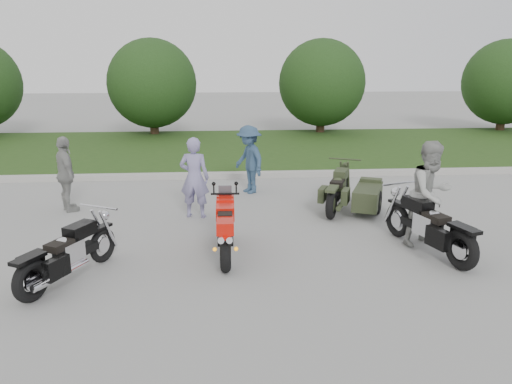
{
  "coord_description": "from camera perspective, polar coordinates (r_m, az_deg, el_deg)",
  "views": [
    {
      "loc": [
        -0.31,
        -7.5,
        3.27
      ],
      "look_at": [
        0.36,
        1.52,
        0.8
      ],
      "focal_mm": 35.0,
      "sensor_mm": 36.0,
      "label": 1
    }
  ],
  "objects": [
    {
      "name": "grass_strip",
      "position": [
        17.95,
        -3.2,
        4.97
      ],
      "size": [
        60.0,
        8.0,
        0.14
      ],
      "primitive_type": "cube",
      "color": "#34541C",
      "rests_on": "ground"
    },
    {
      "name": "person_stripe",
      "position": [
        10.38,
        -7.05,
        1.64
      ],
      "size": [
        0.69,
        0.52,
        1.69
      ],
      "primitive_type": "imported",
      "rotation": [
        0.0,
        0.0,
        2.94
      ],
      "color": "#857FAD",
      "rests_on": "ground"
    },
    {
      "name": "ground",
      "position": [
        8.19,
        -1.75,
        -8.27
      ],
      "size": [
        80.0,
        80.0,
        0.0
      ],
      "primitive_type": "plane",
      "color": "gray",
      "rests_on": "ground"
    },
    {
      "name": "tree_mid_left",
      "position": [
        21.2,
        -11.79,
        12.04
      ],
      "size": [
        3.6,
        3.6,
        4.0
      ],
      "color": "#3F2B1C",
      "rests_on": "ground"
    },
    {
      "name": "cruiser_right",
      "position": [
        8.97,
        19.43,
        -3.97
      ],
      "size": [
        0.87,
        2.22,
        0.88
      ],
      "rotation": [
        0.0,
        0.0,
        0.3
      ],
      "color": "black",
      "rests_on": "ground"
    },
    {
      "name": "tree_far_right",
      "position": [
        24.37,
        26.65,
        11.16
      ],
      "size": [
        3.6,
        3.6,
        4.0
      ],
      "color": "#3F2B1C",
      "rests_on": "ground"
    },
    {
      "name": "cruiser_sidecar",
      "position": [
        10.97,
        11.25,
        -0.28
      ],
      "size": [
        1.54,
        2.03,
        0.83
      ],
      "rotation": [
        0.0,
        0.0,
        -0.41
      ],
      "color": "black",
      "rests_on": "ground"
    },
    {
      "name": "curb",
      "position": [
        13.88,
        -2.85,
        1.94
      ],
      "size": [
        60.0,
        0.3,
        0.15
      ],
      "primitive_type": "cube",
      "color": "#A7A49D",
      "rests_on": "ground"
    },
    {
      "name": "cruiser_left",
      "position": [
        7.95,
        -20.95,
        -6.89
      ],
      "size": [
        1.05,
        1.92,
        0.8
      ],
      "rotation": [
        0.0,
        0.0,
        -0.47
      ],
      "color": "black",
      "rests_on": "ground"
    },
    {
      "name": "person_denim",
      "position": [
        12.2,
        -0.8,
        3.73
      ],
      "size": [
        1.05,
        1.24,
        1.67
      ],
      "primitive_type": "imported",
      "rotation": [
        0.0,
        0.0,
        -1.08
      ],
      "color": "#304A66",
      "rests_on": "ground"
    },
    {
      "name": "person_grey",
      "position": [
        9.27,
        19.32,
        -0.19
      ],
      "size": [
        1.12,
        1.02,
        1.87
      ],
      "primitive_type": "imported",
      "rotation": [
        0.0,
        0.0,
        0.42
      ],
      "color": "#989A94",
      "rests_on": "ground"
    },
    {
      "name": "person_back",
      "position": [
        11.46,
        -20.9,
        1.9
      ],
      "size": [
        0.83,
        1.03,
        1.64
      ],
      "primitive_type": "imported",
      "rotation": [
        0.0,
        0.0,
        2.1
      ],
      "color": "gray",
      "rests_on": "ground"
    },
    {
      "name": "sportbike_red",
      "position": [
        8.33,
        -3.52,
        -4.06
      ],
      "size": [
        0.32,
        1.86,
        0.88
      ],
      "rotation": [
        0.0,
        0.0,
        -0.02
      ],
      "color": "black",
      "rests_on": "ground"
    },
    {
      "name": "tree_mid_right",
      "position": [
        21.47,
        7.52,
        12.26
      ],
      "size": [
        3.6,
        3.6,
        4.0
      ],
      "color": "#3F2B1C",
      "rests_on": "ground"
    }
  ]
}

